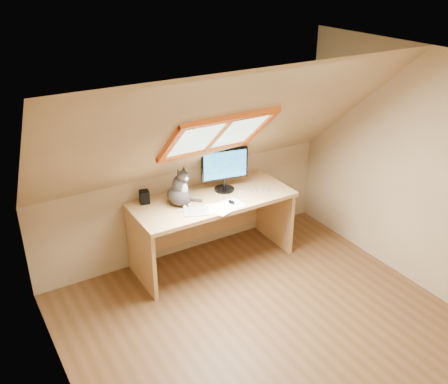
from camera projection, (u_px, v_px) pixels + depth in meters
ground at (276, 337)px, 4.52m from camera, size 3.50×3.50×0.00m
room_shell at (292, 200)px, 3.82m from camera, size 3.52×3.52×2.41m
desk at (209, 214)px, 5.45m from camera, size 1.74×0.76×0.79m
monitor at (224, 167)px, 5.34m from camera, size 0.52×0.22×0.48m
cat at (180, 191)px, 5.09m from camera, size 0.31×0.34×0.43m
desk_speaker at (144, 197)px, 5.15m from camera, size 0.12×0.12×0.14m
graphics_tablet at (196, 212)px, 4.99m from camera, size 0.31×0.27×0.01m
mouse at (232, 202)px, 5.16m from camera, size 0.06×0.10×0.03m
papers at (222, 208)px, 5.08m from camera, size 0.35×0.30×0.01m
cables at (253, 192)px, 5.41m from camera, size 0.51×0.26×0.01m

